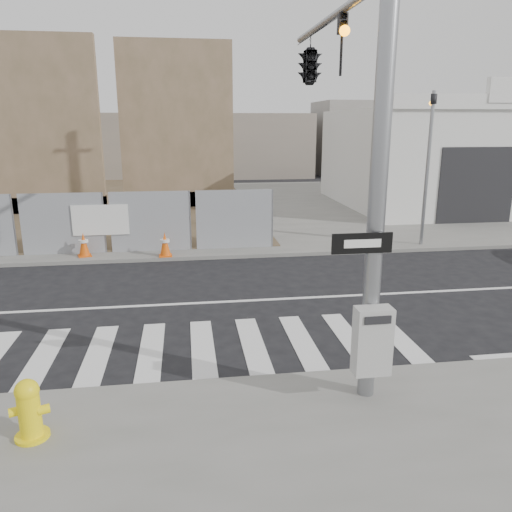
{
  "coord_description": "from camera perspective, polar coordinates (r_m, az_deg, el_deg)",
  "views": [
    {
      "loc": [
        -0.24,
        -11.61,
        4.29
      ],
      "look_at": [
        1.29,
        -0.93,
        1.4
      ],
      "focal_mm": 35.0,
      "sensor_mm": 36.0,
      "label": 1
    }
  ],
  "objects": [
    {
      "name": "ground",
      "position": [
        12.38,
        -6.57,
        -5.38
      ],
      "size": [
        100.0,
        100.0,
        0.0
      ],
      "primitive_type": "plane",
      "color": "black",
      "rests_on": "ground"
    },
    {
      "name": "sidewalk_far",
      "position": [
        25.96,
        -7.54,
        5.48
      ],
      "size": [
        50.0,
        20.0,
        0.12
      ],
      "primitive_type": "cube",
      "color": "slate",
      "rests_on": "ground"
    },
    {
      "name": "signal_pole",
      "position": [
        9.96,
        8.18,
        17.68
      ],
      "size": [
        0.96,
        5.87,
        7.0
      ],
      "color": "gray",
      "rests_on": "sidewalk_near"
    },
    {
      "name": "far_signal_pole",
      "position": [
        18.2,
        19.19,
        11.64
      ],
      "size": [
        0.16,
        0.2,
        5.6
      ],
      "color": "gray",
      "rests_on": "sidewalk_far"
    },
    {
      "name": "concrete_wall_left",
      "position": [
        25.62,
        -23.96,
        11.69
      ],
      "size": [
        6.0,
        1.3,
        8.0
      ],
      "color": "brown",
      "rests_on": "sidewalk_far"
    },
    {
      "name": "concrete_wall_right",
      "position": [
        25.71,
        -8.94,
        12.78
      ],
      "size": [
        5.5,
        1.3,
        8.0
      ],
      "color": "brown",
      "rests_on": "sidewalk_far"
    },
    {
      "name": "auto_shop",
      "position": [
        28.45,
        22.28,
        10.36
      ],
      "size": [
        12.0,
        10.2,
        5.95
      ],
      "color": "silver",
      "rests_on": "sidewalk_far"
    },
    {
      "name": "utility_pole_right",
      "position": [
        18.41,
        13.99,
        17.42
      ],
      "size": [
        1.6,
        0.28,
        10.0
      ],
      "color": "#4F3525",
      "rests_on": "sidewalk_far"
    },
    {
      "name": "fire_hydrant",
      "position": [
        7.67,
        -24.5,
        -15.67
      ],
      "size": [
        0.59,
        0.59,
        0.87
      ],
      "rotation": [
        0.0,
        0.0,
        0.37
      ],
      "color": "yellow",
      "rests_on": "sidewalk_near"
    },
    {
      "name": "traffic_cone_c",
      "position": [
        16.95,
        -19.08,
        1.23
      ],
      "size": [
        0.5,
        0.5,
        0.78
      ],
      "rotation": [
        0.0,
        0.0,
        0.31
      ],
      "color": "#D54E0B",
      "rests_on": "sidewalk_far"
    },
    {
      "name": "traffic_cone_d",
      "position": [
        16.29,
        -10.36,
        1.31
      ],
      "size": [
        0.43,
        0.43,
        0.79
      ],
      "rotation": [
        0.0,
        0.0,
        0.07
      ],
      "color": "#E5550C",
      "rests_on": "sidewalk_far"
    }
  ]
}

